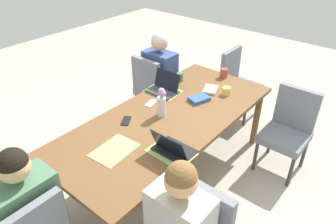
# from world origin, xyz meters

# --- Properties ---
(ground_plane) EXTENTS (10.00, 10.00, 0.00)m
(ground_plane) POSITION_xyz_m (0.00, 0.00, 0.00)
(ground_plane) COLOR #B2A899
(dining_table) EXTENTS (2.33, 1.03, 0.73)m
(dining_table) POSITION_xyz_m (0.00, 0.00, 0.67)
(dining_table) COLOR brown
(dining_table) RESTS_ON ground_plane
(chair_far_left_mid) EXTENTS (0.44, 0.44, 0.90)m
(chair_far_left_mid) POSITION_xyz_m (0.70, 0.83, 0.50)
(chair_far_left_mid) COLOR slate
(chair_far_left_mid) RESTS_ON ground_plane
(person_far_left_mid) EXTENTS (0.36, 0.40, 1.19)m
(person_far_left_mid) POSITION_xyz_m (0.77, 0.77, 0.53)
(person_far_left_mid) COLOR #2D2D33
(person_far_left_mid) RESTS_ON ground_plane
(chair_head_right_right_near) EXTENTS (0.44, 0.44, 0.90)m
(chair_head_right_right_near) POSITION_xyz_m (1.53, 0.08, 0.50)
(chair_head_right_right_near) COLOR slate
(chair_head_right_right_near) RESTS_ON ground_plane
(chair_near_right_mid) EXTENTS (0.44, 0.44, 0.90)m
(chair_near_right_mid) POSITION_xyz_m (0.91, -0.85, 0.50)
(chair_near_right_mid) COLOR slate
(chair_near_right_mid) RESTS_ON ground_plane
(flower_vase) EXTENTS (0.09, 0.09, 0.29)m
(flower_vase) POSITION_xyz_m (-0.02, 0.06, 0.88)
(flower_vase) COLOR silver
(flower_vase) RESTS_ON dining_table
(placemat_near_left_near) EXTENTS (0.27, 0.37, 0.00)m
(placemat_near_left_near) POSITION_xyz_m (-0.39, -0.36, 0.74)
(placemat_near_left_near) COLOR #9EBC66
(placemat_near_left_near) RESTS_ON dining_table
(placemat_far_left_mid) EXTENTS (0.28, 0.38, 0.00)m
(placemat_far_left_mid) POSITION_xyz_m (0.35, 0.36, 0.74)
(placemat_far_left_mid) COLOR #9EBC66
(placemat_far_left_mid) RESTS_ON dining_table
(placemat_head_left_left_far) EXTENTS (0.38, 0.28, 0.00)m
(placemat_head_left_left_far) POSITION_xyz_m (-0.66, 0.02, 0.74)
(placemat_head_left_left_far) COLOR #9EBC66
(placemat_head_left_left_far) RESTS_ON dining_table
(laptop_far_left_mid) EXTENTS (0.22, 0.32, 0.21)m
(laptop_far_left_mid) POSITION_xyz_m (0.35, 0.35, 0.78)
(laptop_far_left_mid) COLOR #38383D
(laptop_far_left_mid) RESTS_ON dining_table
(laptop_near_left_near) EXTENTS (0.22, 0.32, 0.20)m
(laptop_near_left_near) POSITION_xyz_m (-0.39, -0.37, 0.78)
(laptop_near_left_near) COLOR black
(laptop_near_left_near) RESTS_ON dining_table
(coffee_mug_near_left) EXTENTS (0.07, 0.07, 0.10)m
(coffee_mug_near_left) POSITION_xyz_m (0.67, 0.37, 0.78)
(coffee_mug_near_left) COLOR #47704C
(coffee_mug_near_left) RESTS_ON dining_table
(coffee_mug_near_right) EXTENTS (0.09, 0.09, 0.11)m
(coffee_mug_near_right) POSITION_xyz_m (1.06, 0.04, 0.79)
(coffee_mug_near_right) COLOR #AD3D38
(coffee_mug_near_right) RESTS_ON dining_table
(coffee_mug_centre_left) EXTENTS (0.09, 0.09, 0.08)m
(coffee_mug_centre_left) POSITION_xyz_m (0.72, -0.20, 0.78)
(coffee_mug_centre_left) COLOR #DBC64C
(coffee_mug_centre_left) RESTS_ON dining_table
(book_red_cover) EXTENTS (0.24, 0.20, 0.03)m
(book_red_cover) POSITION_xyz_m (0.69, -0.03, 0.75)
(book_red_cover) COLOR #B2A38E
(book_red_cover) RESTS_ON dining_table
(book_blue_cover) EXTENTS (0.23, 0.19, 0.04)m
(book_blue_cover) POSITION_xyz_m (0.43, -0.05, 0.75)
(book_blue_cover) COLOR #335693
(book_blue_cover) RESTS_ON dining_table
(phone_black) EXTENTS (0.17, 0.14, 0.01)m
(phone_black) POSITION_xyz_m (-0.31, 0.25, 0.74)
(phone_black) COLOR black
(phone_black) RESTS_ON dining_table
(phone_silver) EXTENTS (0.16, 0.10, 0.01)m
(phone_silver) POSITION_xyz_m (0.08, 0.29, 0.74)
(phone_silver) COLOR silver
(phone_silver) RESTS_ON dining_table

